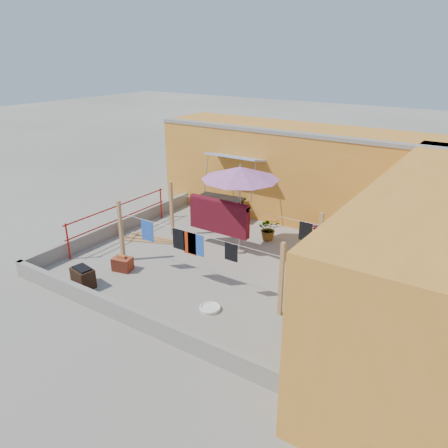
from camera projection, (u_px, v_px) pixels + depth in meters
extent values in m
plane|color=#9E998E|center=(223.00, 263.00, 12.38)|extent=(80.00, 80.00, 0.00)
cube|color=orange|center=(310.00, 175.00, 15.16)|extent=(11.00, 2.40, 3.20)
cube|color=gray|center=(300.00, 134.00, 13.77)|extent=(11.00, 0.35, 0.12)
cube|color=#2D51B2|center=(235.00, 157.00, 14.79)|extent=(2.00, 0.79, 0.22)
cylinder|color=gray|center=(206.00, 174.00, 15.24)|extent=(0.03, 0.30, 1.28)
cylinder|color=gray|center=(253.00, 182.00, 14.26)|extent=(0.03, 0.30, 1.28)
cube|color=orange|center=(429.00, 258.00, 9.11)|extent=(2.40, 9.00, 3.20)
cube|color=gray|center=(132.00, 317.00, 9.52)|extent=(8.30, 0.16, 0.44)
cube|color=gray|center=(120.00, 226.00, 14.39)|extent=(0.16, 7.30, 0.44)
cylinder|color=#A71610|center=(68.00, 242.00, 12.44)|extent=(0.05, 0.05, 1.10)
cylinder|color=#A71610|center=(120.00, 220.00, 13.99)|extent=(0.05, 0.05, 1.10)
cylinder|color=#A71610|center=(161.00, 203.00, 15.54)|extent=(0.05, 0.05, 1.10)
cylinder|color=#A71610|center=(118.00, 206.00, 13.80)|extent=(0.04, 4.20, 0.04)
cylinder|color=#A71610|center=(119.00, 219.00, 13.97)|extent=(0.04, 4.20, 0.04)
cube|color=tan|center=(121.00, 231.00, 12.24)|extent=(0.09, 0.09, 1.80)
cube|color=tan|center=(281.00, 280.00, 9.67)|extent=(0.09, 0.09, 1.80)
cube|color=tan|center=(319.00, 245.00, 11.38)|extent=(0.09, 0.09, 1.80)
cube|color=tan|center=(172.00, 209.00, 13.94)|extent=(0.09, 0.09, 1.80)
cylinder|color=silver|center=(191.00, 232.00, 10.75)|extent=(5.00, 0.01, 0.01)
cylinder|color=silver|center=(238.00, 207.00, 12.45)|extent=(5.00, 0.01, 0.01)
cube|color=#480C17|center=(219.00, 217.00, 12.96)|extent=(2.00, 0.22, 0.97)
cube|color=black|center=(305.00, 232.00, 11.48)|extent=(0.36, 0.02, 0.53)
cube|color=maroon|center=(223.00, 212.00, 12.82)|extent=(0.43, 0.02, 0.51)
cube|color=#214FB5|center=(147.00, 231.00, 11.62)|extent=(0.41, 0.02, 0.58)
cube|color=black|center=(179.00, 239.00, 11.06)|extent=(0.39, 0.02, 0.56)
cube|color=#AC2E0D|center=(190.00, 243.00, 10.89)|extent=(0.38, 0.02, 0.60)
cube|color=#214FB5|center=(196.00, 244.00, 10.79)|extent=(0.47, 0.02, 0.58)
cube|color=black|center=(231.00, 252.00, 10.24)|extent=(0.35, 0.02, 0.45)
cylinder|color=gray|center=(239.00, 250.00, 13.11)|extent=(0.40, 0.40, 0.07)
cylinder|color=gray|center=(240.00, 211.00, 12.65)|extent=(0.05, 0.05, 2.56)
cone|color=#CA6DB4|center=(240.00, 173.00, 12.22)|extent=(2.64, 2.64, 0.36)
cylinder|color=gray|center=(240.00, 166.00, 12.15)|extent=(0.04, 0.04, 0.11)
cube|color=black|center=(220.00, 198.00, 15.43)|extent=(1.73, 0.99, 0.06)
cube|color=black|center=(198.00, 208.00, 15.61)|extent=(0.06, 0.06, 0.72)
cube|color=black|center=(207.00, 203.00, 16.15)|extent=(0.06, 0.06, 0.72)
cube|color=black|center=(234.00, 215.00, 14.99)|extent=(0.06, 0.06, 0.72)
cube|color=black|center=(242.00, 209.00, 15.53)|extent=(0.06, 0.06, 0.72)
cube|color=maroon|center=(123.00, 264.00, 11.94)|extent=(0.57, 0.47, 0.37)
cube|color=#AD5B28|center=(122.00, 257.00, 11.86)|extent=(0.25, 0.16, 0.07)
cube|color=tan|center=(151.00, 242.00, 13.73)|extent=(1.94, 0.91, 0.04)
cube|color=tan|center=(155.00, 240.00, 13.77)|extent=(1.99, 0.75, 0.04)
cube|color=tan|center=(159.00, 237.00, 13.80)|extent=(2.04, 0.48, 0.04)
cube|color=#301E12|center=(83.00, 278.00, 11.10)|extent=(0.66, 0.50, 0.50)
cube|color=black|center=(82.00, 268.00, 11.00)|extent=(0.54, 0.38, 0.04)
cylinder|color=silver|center=(210.00, 309.00, 10.16)|extent=(0.47, 0.47, 0.06)
torus|color=silver|center=(210.00, 307.00, 10.15)|extent=(0.50, 0.50, 0.05)
cylinder|color=silver|center=(339.00, 278.00, 11.29)|extent=(0.22, 0.22, 0.30)
cylinder|color=silver|center=(340.00, 272.00, 11.23)|extent=(0.06, 0.06, 0.05)
cylinder|color=silver|center=(323.00, 276.00, 11.42)|extent=(0.21, 0.21, 0.29)
cylinder|color=silver|center=(324.00, 270.00, 11.36)|extent=(0.06, 0.06, 0.05)
torus|color=#1B791B|center=(342.00, 268.00, 12.08)|extent=(0.52, 0.52, 0.04)
torus|color=#1B791B|center=(342.00, 267.00, 12.07)|extent=(0.44, 0.44, 0.04)
imported|color=#1B5819|center=(269.00, 229.00, 13.79)|extent=(0.89, 0.87, 0.75)
imported|color=#1B5819|center=(316.00, 235.00, 13.51)|extent=(0.43, 0.43, 0.63)
imported|color=#1B5819|center=(370.00, 265.00, 11.45)|extent=(0.44, 0.34, 0.76)
imported|color=#1B5819|center=(304.00, 300.00, 9.84)|extent=(0.55, 0.56, 0.79)
imported|color=#1B5819|center=(297.00, 320.00, 9.24)|extent=(0.71, 0.75, 0.65)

